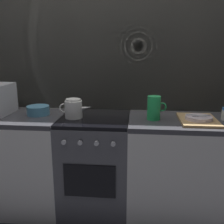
% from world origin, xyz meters
% --- Properties ---
extents(ground_plane, '(8.00, 8.00, 0.00)m').
position_xyz_m(ground_plane, '(0.00, 0.00, 0.00)').
color(ground_plane, '#2D2D33').
extents(back_wall, '(3.60, 0.05, 2.40)m').
position_xyz_m(back_wall, '(0.00, 0.32, 1.20)').
color(back_wall, '#B2AD9E').
rests_on(back_wall, ground_plane).
extents(counter_left, '(1.20, 0.60, 0.90)m').
position_xyz_m(counter_left, '(-0.90, 0.00, 0.45)').
color(counter_left, silver).
rests_on(counter_left, ground_plane).
extents(stove_unit, '(0.60, 0.63, 0.90)m').
position_xyz_m(stove_unit, '(-0.00, -0.00, 0.45)').
color(stove_unit, '#4C4C51').
rests_on(stove_unit, ground_plane).
extents(counter_right, '(1.20, 0.60, 0.90)m').
position_xyz_m(counter_right, '(0.90, 0.00, 0.45)').
color(counter_right, silver).
rests_on(counter_right, ground_plane).
extents(kettle, '(0.28, 0.15, 0.17)m').
position_xyz_m(kettle, '(-0.18, -0.04, 0.98)').
color(kettle, white).
rests_on(kettle, stove_unit).
extents(mixing_bowl, '(0.20, 0.20, 0.08)m').
position_xyz_m(mixing_bowl, '(-0.52, 0.04, 0.94)').
color(mixing_bowl, teal).
rests_on(mixing_bowl, counter_left).
extents(pitcher, '(0.16, 0.11, 0.20)m').
position_xyz_m(pitcher, '(0.51, -0.02, 1.00)').
color(pitcher, green).
rests_on(pitcher, counter_right).
extents(dish_pile, '(0.30, 0.40, 0.06)m').
position_xyz_m(dish_pile, '(0.87, -0.05, 0.92)').
color(dish_pile, tan).
rests_on(dish_pile, counter_right).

